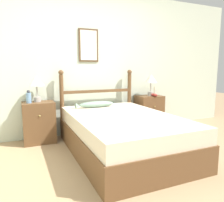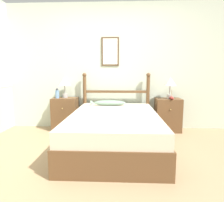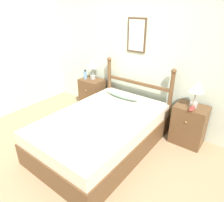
{
  "view_description": "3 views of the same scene",
  "coord_description": "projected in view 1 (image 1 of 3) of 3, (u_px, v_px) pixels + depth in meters",
  "views": [
    {
      "loc": [
        -1.19,
        -2.1,
        1.18
      ],
      "look_at": [
        0.12,
        0.91,
        0.69
      ],
      "focal_mm": 35.0,
      "sensor_mm": 36.0,
      "label": 1
    },
    {
      "loc": [
        0.23,
        -2.45,
        1.17
      ],
      "look_at": [
        0.07,
        1.03,
        0.66
      ],
      "focal_mm": 32.0,
      "sensor_mm": 36.0,
      "label": 2
    },
    {
      "loc": [
        1.84,
        -1.41,
        2.03
      ],
      "look_at": [
        0.05,
        0.93,
        0.63
      ],
      "focal_mm": 32.0,
      "sensor_mm": 36.0,
      "label": 3
    }
  ],
  "objects": [
    {
      "name": "table_lamp_left",
      "position": [
        37.0,
        82.0,
        3.43
      ],
      "size": [
        0.24,
        0.24,
        0.42
      ],
      "color": "gray",
      "rests_on": "nightstand_left"
    },
    {
      "name": "ground_plane",
      "position": [
        133.0,
        171.0,
        2.54
      ],
      "size": [
        16.0,
        16.0,
        0.0
      ],
      "primitive_type": "plane",
      "color": "#9E7F5B"
    },
    {
      "name": "headboard",
      "position": [
        98.0,
        99.0,
        3.94
      ],
      "size": [
        1.37,
        0.08,
        1.16
      ],
      "color": "brown",
      "rests_on": "ground_plane"
    },
    {
      "name": "table_lamp_right",
      "position": [
        151.0,
        80.0,
        4.21
      ],
      "size": [
        0.24,
        0.24,
        0.42
      ],
      "color": "gray",
      "rests_on": "nightstand_right"
    },
    {
      "name": "fish_pillow",
      "position": [
        96.0,
        104.0,
        3.64
      ],
      "size": [
        0.67,
        0.15,
        0.1
      ],
      "color": "gray",
      "rests_on": "bed"
    },
    {
      "name": "bottle",
      "position": [
        29.0,
        97.0,
        3.33
      ],
      "size": [
        0.08,
        0.08,
        0.2
      ],
      "color": "#668CB2",
      "rests_on": "nightstand_left"
    },
    {
      "name": "nightstand_right",
      "position": [
        149.0,
        112.0,
        4.3
      ],
      "size": [
        0.49,
        0.39,
        0.65
      ],
      "color": "brown",
      "rests_on": "ground_plane"
    },
    {
      "name": "model_boat",
      "position": [
        154.0,
        95.0,
        4.16
      ],
      "size": [
        0.07,
        0.2,
        0.19
      ],
      "color": "maroon",
      "rests_on": "nightstand_right"
    },
    {
      "name": "bed",
      "position": [
        122.0,
        134.0,
        3.08
      ],
      "size": [
        1.36,
        2.09,
        0.54
      ],
      "color": "brown",
      "rests_on": "ground_plane"
    },
    {
      "name": "nightstand_left",
      "position": [
        39.0,
        122.0,
        3.49
      ],
      "size": [
        0.49,
        0.39,
        0.65
      ],
      "color": "brown",
      "rests_on": "ground_plane"
    },
    {
      "name": "wall_back",
      "position": [
        88.0,
        63.0,
        3.93
      ],
      "size": [
        6.4,
        0.08,
        2.55
      ],
      "color": "beige",
      "rests_on": "ground_plane"
    }
  ]
}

